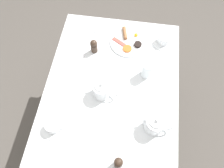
{
  "coord_description": "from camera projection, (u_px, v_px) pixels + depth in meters",
  "views": [
    {
      "loc": [
        -0.09,
        0.61,
        2.01
      ],
      "look_at": [
        0.0,
        0.0,
        0.8
      ],
      "focal_mm": 35.0,
      "sensor_mm": 36.0,
      "label": 1
    }
  ],
  "objects": [
    {
      "name": "teapot_far",
      "position": [
        155.0,
        124.0,
        1.21
      ],
      "size": [
        0.2,
        0.11,
        0.13
      ],
      "rotation": [
        0.0,
        0.0,
        6.15
      ],
      "color": "white",
      "rests_on": "table"
    },
    {
      "name": "knife_by_plate",
      "position": [
        93.0,
        138.0,
        1.22
      ],
      "size": [
        0.21,
        0.06,
        0.0
      ],
      "rotation": [
        0.0,
        0.0,
        4.95
      ],
      "color": "silver",
      "rests_on": "table"
    },
    {
      "name": "breakfast_plate",
      "position": [
        129.0,
        41.0,
        1.52
      ],
      "size": [
        0.26,
        0.26,
        0.04
      ],
      "color": "white",
      "rests_on": "table"
    },
    {
      "name": "water_glass_tall",
      "position": [
        147.0,
        69.0,
        1.36
      ],
      "size": [
        0.07,
        0.07,
        0.12
      ],
      "color": "white",
      "rests_on": "table"
    },
    {
      "name": "table",
      "position": [
        112.0,
        91.0,
        1.45
      ],
      "size": [
        0.83,
        1.1,
        0.78
      ],
      "color": "silver",
      "rests_on": "ground_plane"
    },
    {
      "name": "fork_spare",
      "position": [
        91.0,
        29.0,
        1.58
      ],
      "size": [
        0.16,
        0.1,
        0.0
      ],
      "rotation": [
        0.0,
        0.0,
        1.07
      ],
      "color": "silver",
      "rests_on": "table"
    },
    {
      "name": "teacup_with_saucer_right",
      "position": [
        164.0,
        40.0,
        1.5
      ],
      "size": [
        0.15,
        0.15,
        0.06
      ],
      "color": "white",
      "rests_on": "table"
    },
    {
      "name": "salt_grinder",
      "position": [
        94.0,
        46.0,
        1.45
      ],
      "size": [
        0.05,
        0.05,
        0.11
      ],
      "color": "#38281E",
      "rests_on": "table"
    },
    {
      "name": "teapot_near",
      "position": [
        102.0,
        89.0,
        1.3
      ],
      "size": [
        0.2,
        0.11,
        0.13
      ],
      "rotation": [
        0.0,
        0.0,
        6.04
      ],
      "color": "white",
      "rests_on": "table"
    },
    {
      "name": "teacup_with_saucer_left",
      "position": [
        53.0,
        126.0,
        1.23
      ],
      "size": [
        0.15,
        0.15,
        0.06
      ],
      "color": "white",
      "rests_on": "table"
    },
    {
      "name": "pepper_grinder",
      "position": [
        118.0,
        163.0,
        1.11
      ],
      "size": [
        0.05,
        0.05,
        0.11
      ],
      "color": "#38281E",
      "rests_on": "table"
    },
    {
      "name": "fork_by_plate",
      "position": [
        75.0,
        62.0,
        1.45
      ],
      "size": [
        0.13,
        0.16,
        0.0
      ],
      "rotation": [
        0.0,
        0.0,
        2.48
      ],
      "color": "silver",
      "rests_on": "table"
    },
    {
      "name": "spoon_for_tea",
      "position": [
        154.0,
        92.0,
        1.35
      ],
      "size": [
        0.07,
        0.13,
        0.0
      ],
      "rotation": [
        0.0,
        0.0,
        2.71
      ],
      "color": "silver",
      "rests_on": "table"
    },
    {
      "name": "ground_plane",
      "position": [
        112.0,
        122.0,
        2.07
      ],
      "size": [
        8.0,
        8.0,
        0.0
      ],
      "primitive_type": "plane",
      "color": "#4C4742"
    }
  ]
}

